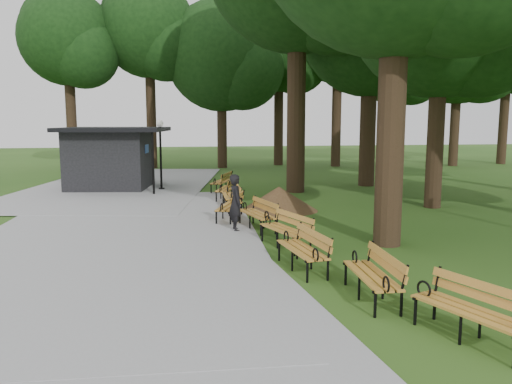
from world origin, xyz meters
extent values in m
plane|color=#264B15|center=(0.00, 0.00, 0.00)|extent=(100.00, 100.00, 0.00)
cube|color=#98989B|center=(-4.00, 3.00, 0.03)|extent=(12.00, 38.00, 0.06)
imported|color=black|center=(-0.58, 3.10, 0.82)|extent=(0.45, 0.63, 1.64)
cylinder|color=black|center=(-2.93, 12.15, 1.46)|extent=(0.10, 0.10, 2.92)
sphere|color=white|center=(-2.93, 12.15, 3.02)|extent=(0.32, 0.32, 0.32)
cone|color=#47301C|center=(1.28, 6.06, 0.43)|extent=(2.31, 2.31, 0.87)
cylinder|color=black|center=(3.04, 0.88, 3.80)|extent=(0.70, 0.70, 7.61)
cylinder|color=black|center=(6.98, 5.94, 3.28)|extent=(0.60, 0.60, 6.55)
sphere|color=black|center=(6.98, 5.94, 7.17)|extent=(6.47, 6.47, 6.47)
cylinder|color=black|center=(2.97, 10.63, 4.56)|extent=(0.80, 0.80, 9.11)
cylinder|color=black|center=(6.88, 12.21, 3.48)|extent=(0.76, 0.76, 6.97)
sphere|color=black|center=(6.88, 12.21, 7.62)|extent=(6.76, 6.76, 6.76)
camera|label=1|loc=(-2.25, -11.09, 3.17)|focal=35.52mm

